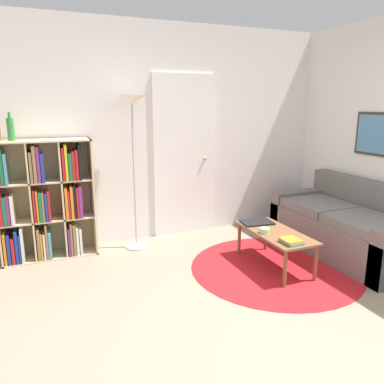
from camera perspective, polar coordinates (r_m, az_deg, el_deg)
The scene contains 11 objects.
ground_plane at distance 2.79m, azimuth 17.18°, elevation -23.96°, with size 14.00×14.00×0.00m, color gray.
wall_back at distance 4.69m, azimuth -3.58°, elevation 8.73°, with size 7.14×0.11×2.60m.
rug at distance 4.05m, azimuth 12.54°, elevation -11.18°, with size 1.74×1.74×0.01m.
bookshelf at distance 4.34m, azimuth -21.53°, elevation -1.45°, with size 0.98×0.34×1.30m.
floor_lamp at distance 4.24m, azimuth -9.10°, elevation 10.94°, with size 0.33×0.33×1.75m.
couch at distance 4.63m, azimuth 22.83°, elevation -5.10°, with size 0.83×1.73×0.81m.
coffee_table at distance 3.96m, azimuth 12.53°, elevation -6.50°, with size 0.43×0.93×0.38m.
laptop at distance 4.17m, azimuth 9.87°, elevation -4.56°, with size 0.36×0.27×0.02m.
bowl at distance 3.87m, azimuth 11.01°, elevation -5.78°, with size 0.10×0.10×0.05m.
book_stack_on_table at distance 3.65m, azimuth 14.88°, elevation -7.26°, with size 0.16×0.19×0.04m.
bottle_middle at distance 4.22m, azimuth -25.91°, elevation 8.63°, with size 0.07×0.07×0.28m.
Camera 1 is at (-1.49, -1.66, 1.66)m, focal length 35.00 mm.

